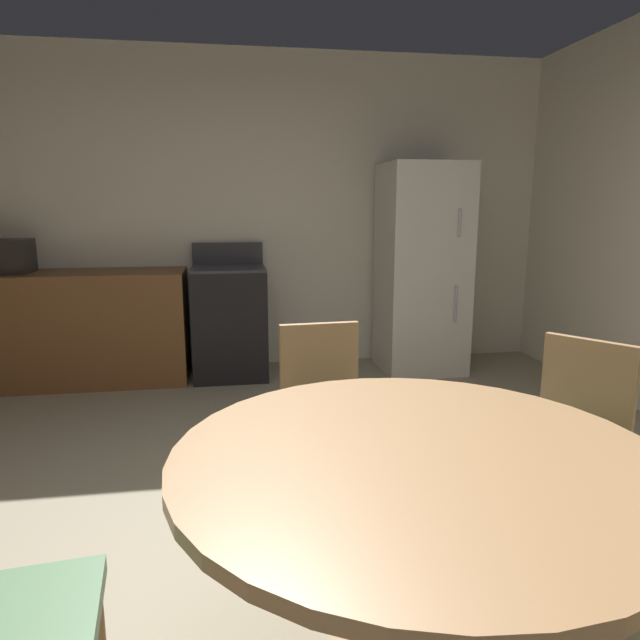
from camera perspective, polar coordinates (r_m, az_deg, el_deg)
name	(u,v)px	position (r m, az deg, el deg)	size (l,w,h in m)	color
ground_plane	(285,581)	(2.40, -3.55, -24.68)	(14.00, 14.00, 0.00)	gray
wall_back	(247,213)	(5.10, -7.30, 10.63)	(5.60, 0.12, 2.70)	silver
kitchen_counter	(61,328)	(4.98, -24.55, -0.77)	(1.97, 0.60, 0.90)	brown
oven_range	(230,321)	(4.80, -9.04, -0.09)	(0.60, 0.60, 1.10)	black
refrigerator	(422,269)	(4.96, 10.16, 5.07)	(0.68, 0.68, 1.76)	silver
microwave	(0,256)	(5.03, -29.48, 5.58)	(0.44, 0.32, 0.26)	black
dining_table	(416,502)	(1.67, 9.58, -17.54)	(1.35, 1.35, 0.76)	#9E754C
chair_northeast	(573,431)	(2.61, 24.05, -10.10)	(0.56, 0.56, 0.87)	#9E754C
chair_north	(325,405)	(2.67, 0.46, -8.58)	(0.42, 0.42, 0.87)	#9E754C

